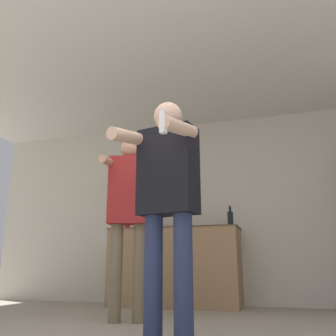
% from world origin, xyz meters
% --- Properties ---
extents(wall_back, '(7.00, 0.06, 2.55)m').
position_xyz_m(wall_back, '(0.00, 3.31, 1.27)').
color(wall_back, beige).
rests_on(wall_back, ground_plane).
extents(ceiling_slab, '(7.00, 3.80, 0.05)m').
position_xyz_m(ceiling_slab, '(0.00, 1.64, 2.57)').
color(ceiling_slab, silver).
rests_on(ceiling_slab, wall_back).
extents(counter, '(1.68, 0.66, 0.97)m').
position_xyz_m(counter, '(-0.55, 2.97, 0.49)').
color(counter, '#997551').
rests_on(counter, ground_plane).
extents(bottle_tall_gin, '(0.08, 0.08, 0.24)m').
position_xyz_m(bottle_tall_gin, '(-0.88, 2.90, 1.06)').
color(bottle_tall_gin, '#194723').
rests_on(bottle_tall_gin, counter).
extents(bottle_clear_vodka, '(0.07, 0.07, 0.26)m').
position_xyz_m(bottle_clear_vodka, '(-1.20, 2.90, 1.07)').
color(bottle_clear_vodka, maroon).
rests_on(bottle_clear_vodka, counter).
extents(bottle_green_wine, '(0.07, 0.07, 0.27)m').
position_xyz_m(bottle_green_wine, '(0.19, 2.90, 1.08)').
color(bottle_green_wine, black).
rests_on(bottle_green_wine, counter).
extents(person_woman_foreground, '(0.55, 0.60, 1.64)m').
position_xyz_m(person_woman_foreground, '(0.05, 0.58, 0.98)').
color(person_woman_foreground, navy).
rests_on(person_woman_foreground, ground_plane).
extents(person_man_side, '(0.52, 0.57, 1.72)m').
position_xyz_m(person_man_side, '(-0.59, 1.45, 1.04)').
color(person_man_side, '#75664C').
rests_on(person_man_side, ground_plane).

